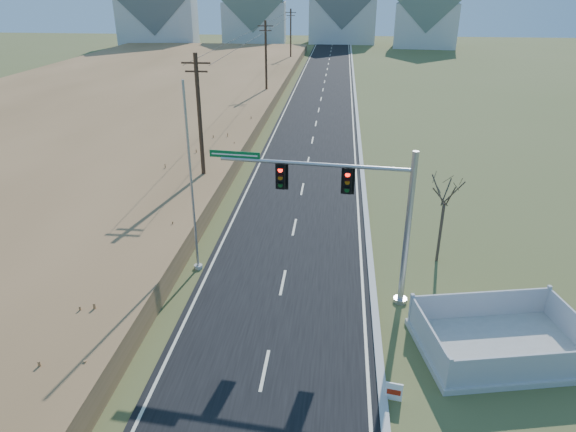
% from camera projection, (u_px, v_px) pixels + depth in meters
% --- Properties ---
extents(ground, '(260.00, 260.00, 0.00)m').
position_uv_depth(ground, '(272.00, 337.00, 20.35)').
color(ground, '#535A2B').
rests_on(ground, ground).
extents(road, '(8.00, 180.00, 0.06)m').
position_uv_depth(road, '(322.00, 93.00, 65.63)').
color(road, black).
rests_on(road, ground).
extents(curb, '(0.30, 180.00, 0.18)m').
position_uv_depth(curb, '(355.00, 93.00, 65.23)').
color(curb, '#B2AFA8').
rests_on(curb, ground).
extents(reed_marsh, '(38.00, 110.00, 1.30)m').
position_uv_depth(reed_marsh, '(109.00, 100.00, 58.52)').
color(reed_marsh, '#AB7A4D').
rests_on(reed_marsh, ground).
extents(utility_pole_near, '(1.80, 0.26, 9.00)m').
position_uv_depth(utility_pole_near, '(200.00, 123.00, 32.60)').
color(utility_pole_near, '#422D1E').
rests_on(utility_pole_near, ground).
extents(utility_pole_mid, '(1.80, 0.26, 9.00)m').
position_uv_depth(utility_pole_mid, '(266.00, 60.00, 59.78)').
color(utility_pole_mid, '#422D1E').
rests_on(utility_pole_mid, ground).
extents(utility_pole_far, '(1.80, 0.26, 9.00)m').
position_uv_depth(utility_pole_far, '(291.00, 36.00, 86.95)').
color(utility_pole_far, '#422D1E').
rests_on(utility_pole_far, ground).
extents(condo_nw, '(17.69, 13.38, 19.05)m').
position_uv_depth(condo_nw, '(157.00, 9.00, 111.25)').
color(condo_nw, silver).
rests_on(condo_nw, ground).
extents(condo_nnw, '(14.93, 11.17, 17.03)m').
position_uv_depth(condo_nnw, '(255.00, 12.00, 116.97)').
color(condo_nnw, silver).
rests_on(condo_nnw, ground).
extents(condo_n, '(15.27, 10.20, 18.54)m').
position_uv_depth(condo_n, '(343.00, 8.00, 118.48)').
color(condo_n, silver).
rests_on(condo_n, ground).
extents(condo_ne, '(14.12, 10.51, 16.52)m').
position_uv_depth(condo_ne, '(427.00, 14.00, 109.90)').
color(condo_ne, silver).
rests_on(condo_ne, ground).
extents(traffic_signal_mast, '(8.64, 1.13, 6.90)m').
position_uv_depth(traffic_signal_mast, '(363.00, 210.00, 21.15)').
color(traffic_signal_mast, '#9EA0A5').
rests_on(traffic_signal_mast, ground).
extents(fence_enclosure, '(6.83, 5.34, 1.39)m').
position_uv_depth(fence_enclosure, '(500.00, 345.00, 19.48)').
color(fence_enclosure, '#B7B5AD').
rests_on(fence_enclosure, ground).
extents(open_sign, '(0.57, 0.15, 0.71)m').
position_uv_depth(open_sign, '(394.00, 392.00, 17.10)').
color(open_sign, white).
rests_on(open_sign, ground).
extents(flagpole, '(0.41, 0.41, 9.12)m').
position_uv_depth(flagpole, '(193.00, 200.00, 23.75)').
color(flagpole, '#B7B5AD').
rests_on(flagpole, ground).
extents(bare_tree, '(1.81, 1.81, 4.78)m').
position_uv_depth(bare_tree, '(446.00, 190.00, 24.36)').
color(bare_tree, '#4C3F33').
rests_on(bare_tree, ground).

